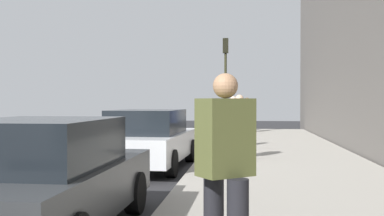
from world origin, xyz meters
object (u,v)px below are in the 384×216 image
pedestrian_olive_coat (225,164)px  pedestrian_navy_coat (233,120)px  pedestrian_tan_coat (247,114)px  traffic_light_pole (226,70)px  parked_car_charcoal (45,178)px  parked_car_white (149,139)px  pedestrian_black_coat (239,124)px  pedestrian_brown_coat (238,114)px  rolling_suitcase (244,128)px

pedestrian_olive_coat → pedestrian_navy_coat: (11.49, 0.20, -0.06)m
pedestrian_tan_coat → traffic_light_pole: traffic_light_pole is taller
pedestrian_navy_coat → parked_car_charcoal: bearing=168.2°
parked_car_white → pedestrian_tan_coat: pedestrian_tan_coat is taller
parked_car_charcoal → parked_car_white: size_ratio=0.93×
pedestrian_navy_coat → pedestrian_black_coat: bearing=-175.5°
pedestrian_tan_coat → pedestrian_navy_coat: 7.61m
parked_car_white → traffic_light_pole: 10.80m
parked_car_charcoal → parked_car_white: same height
pedestrian_black_coat → pedestrian_tan_coat: bearing=-1.5°
parked_car_white → pedestrian_brown_coat: bearing=-9.3°
pedestrian_brown_coat → pedestrian_olive_coat: pedestrian_olive_coat is taller
parked_car_white → pedestrian_tan_coat: bearing=-12.3°
rolling_suitcase → pedestrian_tan_coat: bearing=-18.0°
pedestrian_black_coat → traffic_light_pole: 9.54m
pedestrian_olive_coat → pedestrian_brown_coat: bearing=0.4°
parked_car_white → pedestrian_olive_coat: pedestrian_olive_coat is taller
parked_car_charcoal → pedestrian_brown_coat: 19.11m
pedestrian_tan_coat → pedestrian_olive_coat: size_ratio=0.95×
pedestrian_olive_coat → rolling_suitcase: bearing=-0.5°
pedestrian_olive_coat → rolling_suitcase: pedestrian_olive_coat is taller
rolling_suitcase → parked_car_white: bearing=168.0°
pedestrian_black_coat → pedestrian_tan_coat: pedestrian_tan_coat is taller
parked_car_charcoal → pedestrian_tan_coat: 18.09m
parked_car_white → pedestrian_tan_coat: (11.82, -2.57, 0.33)m
pedestrian_tan_coat → traffic_light_pole: size_ratio=0.39×
pedestrian_brown_coat → pedestrian_olive_coat: bearing=-179.6°
pedestrian_brown_coat → traffic_light_pole: bearing=167.0°
parked_car_charcoal → pedestrian_navy_coat: pedestrian_navy_coat is taller
pedestrian_brown_coat → pedestrian_olive_coat: 20.18m
pedestrian_tan_coat → pedestrian_olive_coat: bearing=179.0°
pedestrian_tan_coat → rolling_suitcase: pedestrian_tan_coat is taller
parked_car_charcoal → traffic_light_pole: traffic_light_pole is taller
parked_car_white → pedestrian_black_coat: size_ratio=2.57×
pedestrian_brown_coat → traffic_light_pole: traffic_light_pole is taller
pedestrian_tan_coat → traffic_light_pole: (-1.42, 1.03, 2.14)m
traffic_light_pole → pedestrian_tan_coat: bearing=-36.0°
pedestrian_olive_coat → pedestrian_navy_coat: size_ratio=1.06×
parked_car_charcoal → pedestrian_brown_coat: pedestrian_brown_coat is taller
pedestrian_tan_coat → parked_car_white: bearing=167.7°
pedestrian_black_coat → pedestrian_olive_coat: bearing=179.7°
pedestrian_tan_coat → traffic_light_pole: bearing=144.0°
parked_car_charcoal → pedestrian_navy_coat: bearing=-11.8°
parked_car_white → pedestrian_olive_coat: (-7.27, -2.25, 0.38)m
parked_car_charcoal → pedestrian_black_coat: size_ratio=2.39×
parked_car_white → pedestrian_black_coat: bearing=-63.8°
pedestrian_brown_coat → traffic_light_pole: (-2.51, 0.58, 2.20)m
pedestrian_brown_coat → parked_car_charcoal: bearing=173.4°
parked_car_charcoal → pedestrian_brown_coat: (18.98, -2.21, 0.27)m
pedestrian_black_coat → pedestrian_navy_coat: size_ratio=1.01×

